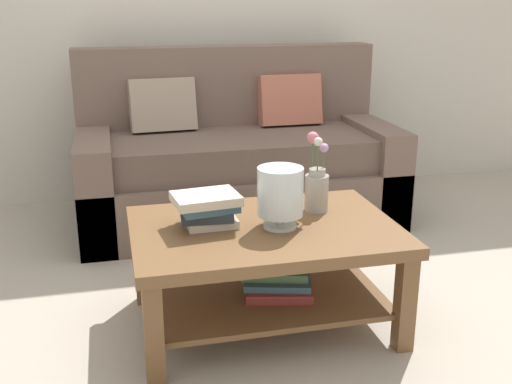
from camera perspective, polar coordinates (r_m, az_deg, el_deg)
ground_plane at (r=3.07m, az=0.92°, el=-8.69°), size 10.00×10.00×0.00m
couch at (r=3.87m, az=-1.83°, el=2.73°), size 1.92×0.90×1.06m
coffee_table at (r=2.61m, az=0.87°, el=-5.82°), size 1.10×0.76×0.46m
book_stack_main at (r=2.54m, az=-4.53°, el=-1.51°), size 0.28×0.24×0.14m
glass_hurricane_vase at (r=2.50m, az=2.25°, el=-0.12°), size 0.19×0.19×0.25m
flower_pitcher at (r=2.71m, az=5.62°, el=0.61°), size 0.10×0.11×0.35m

